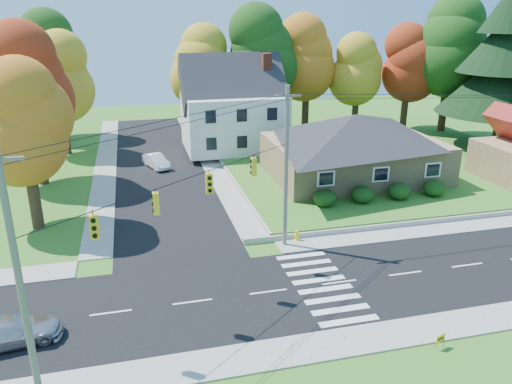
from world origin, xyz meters
TOP-DOWN VIEW (x-y plane):
  - ground at (0.00, 0.00)m, footprint 120.00×120.00m
  - road_main at (0.00, 0.00)m, footprint 90.00×8.00m
  - road_cross at (-8.00, 26.00)m, footprint 8.00×44.00m
  - sidewalk_north at (0.00, 5.00)m, footprint 90.00×2.00m
  - sidewalk_south at (0.00, -5.00)m, footprint 90.00×2.00m
  - lawn at (13.00, 21.00)m, footprint 30.00×30.00m
  - ranch_house at (8.00, 16.00)m, footprint 14.60×10.60m
  - colonial_house at (0.04, 28.00)m, footprint 10.40×8.40m
  - hedge_row at (7.50, 9.80)m, footprint 10.70×1.70m
  - traffic_infrastructure at (-0.15, 1.35)m, footprint 38.10×10.66m
  - tree_lot_0 at (-2.00, 34.00)m, footprint 6.72×6.72m
  - tree_lot_1 at (4.00, 33.00)m, footprint 7.84×7.84m
  - tree_lot_2 at (10.00, 34.00)m, footprint 7.28×7.28m
  - tree_lot_3 at (16.00, 33.00)m, footprint 6.16×6.16m
  - tree_lot_4 at (22.00, 32.00)m, footprint 6.72×6.72m
  - tree_lot_5 at (26.00, 30.00)m, footprint 8.40×8.40m
  - conifer_east_a at (27.00, 22.00)m, footprint 12.80×12.80m
  - tree_west_0 at (-17.00, 12.00)m, footprint 6.16×6.16m
  - tree_west_1 at (-18.00, 22.00)m, footprint 7.28×7.28m
  - tree_west_2 at (-17.00, 32.00)m, footprint 6.72×6.72m
  - tree_west_3 at (-19.00, 40.00)m, footprint 7.84×7.84m
  - silver_sedan at (-16.18, -1.42)m, footprint 4.49×2.28m
  - white_car at (-8.27, 24.36)m, footprint 2.62×4.10m
  - fire_hydrant at (-0.55, 5.60)m, footprint 0.43×0.34m
  - yard_sign at (2.00, -6.34)m, footprint 0.52×0.21m

SIDE VIEW (x-z plane):
  - ground at x=0.00m, z-range 0.00..0.00m
  - road_main at x=0.00m, z-range 0.00..0.02m
  - road_cross at x=-8.00m, z-range 0.00..0.02m
  - sidewalk_north at x=0.00m, z-range 0.00..0.08m
  - sidewalk_south at x=0.00m, z-range 0.00..0.08m
  - lawn at x=13.00m, z-range 0.00..0.50m
  - fire_hydrant at x=-0.55m, z-range -0.02..0.74m
  - yard_sign at x=2.00m, z-range 0.14..0.82m
  - silver_sedan at x=-16.18m, z-range 0.02..1.27m
  - white_car at x=-8.27m, z-range 0.02..1.30m
  - hedge_row at x=7.50m, z-range 0.50..1.77m
  - ranch_house at x=8.00m, z-range 0.57..5.97m
  - colonial_house at x=0.04m, z-range -0.22..9.38m
  - traffic_infrastructure at x=-0.15m, z-range 0.15..10.15m
  - tree_west_0 at x=-17.00m, z-range 1.42..12.89m
  - tree_lot_3 at x=16.00m, z-range 1.92..13.39m
  - tree_west_2 at x=-17.00m, z-range 1.55..14.06m
  - tree_lot_0 at x=-2.00m, z-range 2.05..14.56m
  - tree_lot_4 at x=22.00m, z-range 2.05..14.56m
  - tree_west_1 at x=-18.00m, z-range 1.68..15.24m
  - tree_lot_2 at x=10.00m, z-range 2.18..15.74m
  - tree_west_3 at x=-19.00m, z-range 1.81..16.41m
  - conifer_east_a at x=27.00m, z-range 0.91..17.87m
  - tree_lot_1 at x=4.00m, z-range 2.31..16.91m
  - tree_lot_5 at x=26.00m, z-range 2.45..18.09m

